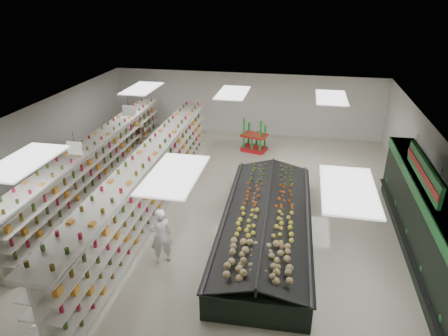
% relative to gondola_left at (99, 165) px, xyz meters
% --- Properties ---
extents(floor, '(16.00, 16.00, 0.00)m').
position_rel_gondola_left_xyz_m(floor, '(4.62, -0.66, -0.92)').
color(floor, beige).
rests_on(floor, ground).
extents(ceiling, '(14.00, 16.00, 0.02)m').
position_rel_gondola_left_xyz_m(ceiling, '(4.62, -0.66, 2.28)').
color(ceiling, white).
rests_on(ceiling, wall_back).
extents(wall_back, '(14.00, 0.02, 3.20)m').
position_rel_gondola_left_xyz_m(wall_back, '(4.62, 7.34, 0.68)').
color(wall_back, silver).
rests_on(wall_back, floor).
extents(wall_left, '(0.02, 16.00, 3.20)m').
position_rel_gondola_left_xyz_m(wall_left, '(-2.38, -0.66, 0.68)').
color(wall_left, silver).
rests_on(wall_left, floor).
extents(wall_right, '(0.02, 16.00, 3.20)m').
position_rel_gondola_left_xyz_m(wall_right, '(11.62, -0.66, 0.68)').
color(wall_right, silver).
rests_on(wall_right, floor).
extents(produce_wall_case, '(0.93, 8.00, 2.20)m').
position_rel_gondola_left_xyz_m(produce_wall_case, '(11.15, -2.16, 0.32)').
color(produce_wall_case, black).
rests_on(produce_wall_case, floor).
extents(aisle_sign_near, '(0.52, 0.06, 0.75)m').
position_rel_gondola_left_xyz_m(aisle_sign_near, '(0.82, -2.66, 1.83)').
color(aisle_sign_near, white).
rests_on(aisle_sign_near, ceiling).
extents(aisle_sign_far, '(0.52, 0.06, 0.75)m').
position_rel_gondola_left_xyz_m(aisle_sign_far, '(0.82, 1.34, 1.83)').
color(aisle_sign_far, white).
rests_on(aisle_sign_far, ceiling).
extents(hortifruti_banner, '(0.12, 3.20, 0.95)m').
position_rel_gondola_left_xyz_m(hortifruti_banner, '(10.86, -2.16, 1.73)').
color(hortifruti_banner, '#1E7231').
rests_on(hortifruti_banner, ceiling).
extents(gondola_left, '(1.01, 11.59, 2.01)m').
position_rel_gondola_left_xyz_m(gondola_left, '(0.00, 0.00, 0.00)').
color(gondola_left, silver).
rests_on(gondola_left, floor).
extents(gondola_center, '(1.12, 12.74, 2.21)m').
position_rel_gondola_left_xyz_m(gondola_center, '(2.60, -1.41, 0.09)').
color(gondola_center, silver).
rests_on(gondola_center, floor).
extents(produce_island, '(2.94, 7.60, 1.12)m').
position_rel_gondola_left_xyz_m(produce_island, '(6.68, -2.16, -0.41)').
color(produce_island, black).
rests_on(produce_island, floor).
extents(soda_endcap, '(1.34, 1.09, 1.49)m').
position_rel_gondola_left_xyz_m(soda_endcap, '(5.42, 4.88, -0.20)').
color(soda_endcap, red).
rests_on(soda_endcap, floor).
extents(shopper_main, '(0.75, 0.70, 1.73)m').
position_rel_gondola_left_xyz_m(shopper_main, '(3.89, -3.99, -0.06)').
color(shopper_main, white).
rests_on(shopper_main, floor).
extents(shopper_background, '(0.57, 0.80, 1.50)m').
position_rel_gondola_left_xyz_m(shopper_background, '(0.42, 3.38, -0.17)').
color(shopper_background, tan).
rests_on(shopper_background, floor).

